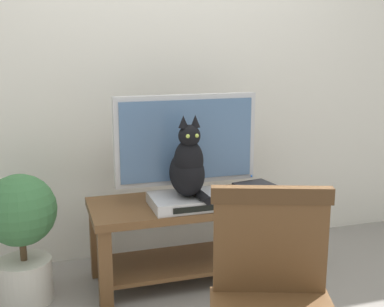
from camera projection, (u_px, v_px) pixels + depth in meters
The scene contains 8 objects.
back_wall at pixel (155, 40), 3.17m from camera, with size 7.00×0.12×2.80m, color silver.
tv_stand at pixel (189, 226), 2.93m from camera, with size 1.15×0.50×0.49m.
tv at pixel (186, 144), 2.88m from camera, with size 0.84×0.20×0.61m.
media_box at pixel (187, 201), 2.79m from camera, with size 0.41×0.30×0.06m.
cat at pixel (188, 166), 2.73m from camera, with size 0.19×0.35×0.46m.
wooden_chair at pixel (273, 296), 1.74m from camera, with size 0.56×0.56×0.88m.
book_stack at pixel (254, 189), 2.97m from camera, with size 0.24×0.21×0.08m.
potted_plant at pixel (22, 230), 2.65m from camera, with size 0.38×0.38×0.71m.
Camera 1 is at (-0.74, -2.08, 1.39)m, focal length 46.68 mm.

